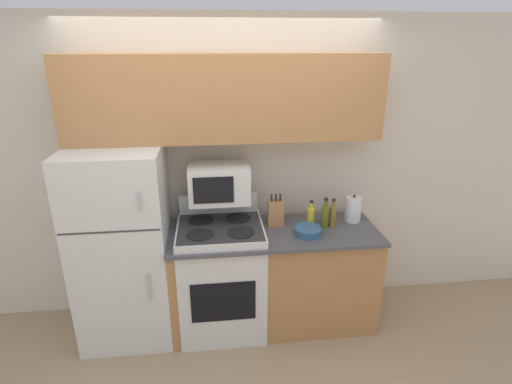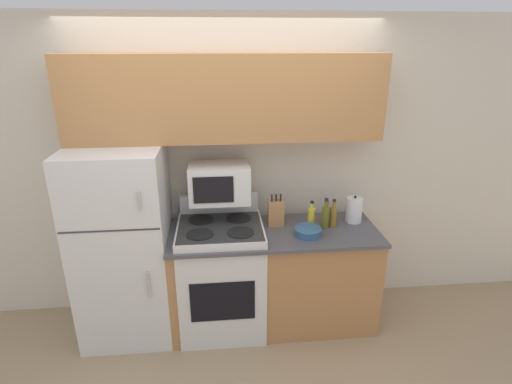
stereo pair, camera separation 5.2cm
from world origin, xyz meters
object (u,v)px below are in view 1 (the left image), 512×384
(stove, at_px, (222,276))
(microwave, at_px, (219,183))
(bowl, at_px, (308,231))
(bottle_hot_sauce, at_px, (326,213))
(kettle, at_px, (353,209))
(refrigerator, at_px, (124,246))
(bottle_vinegar, at_px, (333,215))
(bottle_cooking_spray, at_px, (311,216))
(knife_block, at_px, (275,213))
(bottle_olive_oil, at_px, (325,216))

(stove, bearing_deg, microwave, 87.17)
(microwave, relative_size, bowl, 2.21)
(bottle_hot_sauce, bearing_deg, stove, -172.53)
(kettle, bearing_deg, refrigerator, -177.69)
(bottle_vinegar, xyz_separation_m, bottle_cooking_spray, (-0.18, 0.03, -0.01))
(knife_block, bearing_deg, bottle_cooking_spray, -7.34)
(bowl, height_order, kettle, kettle)
(bowl, bearing_deg, bottle_cooking_spray, 68.95)
(microwave, bearing_deg, bowl, -19.39)
(stove, bearing_deg, bottle_cooking_spray, 5.10)
(kettle, bearing_deg, bottle_vinegar, -159.82)
(bottle_cooking_spray, bearing_deg, knife_block, 172.66)
(bottle_hot_sauce, distance_m, bottle_olive_oil, 0.11)
(stove, bearing_deg, bowl, -8.42)
(kettle, bearing_deg, knife_block, -179.38)
(bottle_cooking_spray, height_order, bottle_olive_oil, bottle_olive_oil)
(stove, bearing_deg, kettle, 5.67)
(stove, height_order, bottle_vinegar, bottle_vinegar)
(bottle_cooking_spray, bearing_deg, bowl, -111.05)
(refrigerator, bearing_deg, bottle_hot_sauce, 2.82)
(stove, distance_m, bowl, 0.82)
(kettle, bearing_deg, bowl, -154.16)
(bottle_hot_sauce, bearing_deg, kettle, -1.29)
(microwave, xyz_separation_m, kettle, (1.13, -0.03, -0.27))
(bottle_cooking_spray, relative_size, kettle, 0.92)
(stove, distance_m, kettle, 1.25)
(bowl, height_order, bottle_vinegar, bottle_vinegar)
(bottle_vinegar, bearing_deg, knife_block, 171.95)
(microwave, height_order, kettle, microwave)
(refrigerator, height_order, bowl, refrigerator)
(bowl, bearing_deg, bottle_vinegar, 30.15)
(bottle_hot_sauce, bearing_deg, bottle_vinegar, -66.05)
(stove, distance_m, knife_block, 0.70)
(bottle_vinegar, bearing_deg, stove, -177.62)
(bottle_hot_sauce, bearing_deg, microwave, 178.67)
(bottle_vinegar, bearing_deg, bottle_olive_oil, -163.05)
(refrigerator, distance_m, bottle_cooking_spray, 1.54)
(microwave, distance_m, bowl, 0.80)
(bottle_olive_oil, bearing_deg, bottle_cooking_spray, 154.07)
(bottle_olive_oil, xyz_separation_m, kettle, (0.27, 0.10, 0.01))
(knife_block, xyz_separation_m, bottle_vinegar, (0.47, -0.07, -0.02))
(bottle_hot_sauce, xyz_separation_m, bottle_olive_oil, (-0.04, -0.10, 0.02))
(refrigerator, height_order, stove, refrigerator)
(bottle_hot_sauce, bearing_deg, bowl, -133.33)
(stove, relative_size, bottle_olive_oil, 4.27)
(refrigerator, height_order, knife_block, refrigerator)
(kettle, bearing_deg, bottle_olive_oil, -160.66)
(bottle_cooking_spray, bearing_deg, bottle_vinegar, -9.21)
(knife_block, xyz_separation_m, kettle, (0.67, 0.01, -0.00))
(bottle_olive_oil, height_order, kettle, bottle_olive_oil)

